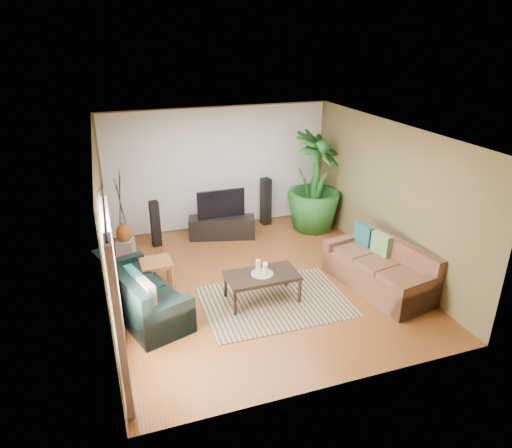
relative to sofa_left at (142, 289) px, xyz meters
name	(u,v)px	position (x,y,z in m)	size (l,w,h in m)	color
floor	(260,282)	(2.06, 0.31, -0.42)	(5.50, 5.50, 0.00)	brown
ceiling	(260,132)	(2.06, 0.31, 2.28)	(5.50, 5.50, 0.00)	white
wall_back	(219,169)	(2.06, 3.06, 0.93)	(5.00, 5.00, 0.00)	brown
wall_front	(338,295)	(2.06, -2.44, 0.93)	(5.00, 5.00, 0.00)	brown
wall_left	(104,231)	(-0.44, 0.31, 0.92)	(5.50, 5.50, 0.00)	brown
wall_right	(388,196)	(4.56, 0.31, 0.92)	(5.50, 5.50, 0.00)	brown
backwall_panel	(219,169)	(2.06, 3.05, 0.93)	(4.90, 4.90, 0.00)	white
window_pane	(109,278)	(-0.42, -1.29, 0.97)	(1.80, 1.80, 0.00)	white
curtain_near	(120,330)	(-0.37, -2.04, 0.72)	(0.08, 0.35, 2.20)	gray
curtain_far	(113,268)	(-0.37, -0.54, 0.72)	(0.08, 0.35, 2.20)	gray
curtain_rod	(104,208)	(-0.37, -1.29, 1.87)	(0.03, 0.03, 1.90)	black
sofa_left	(142,289)	(0.00, 0.00, 0.00)	(1.91, 0.82, 0.85)	black
sofa_right	(378,266)	(3.94, -0.51, 0.00)	(1.99, 0.90, 0.85)	brown
area_rug	(275,301)	(2.09, -0.38, -0.42)	(2.37, 1.68, 0.01)	tan
coffee_table	(262,287)	(1.91, -0.25, -0.18)	(1.19, 0.65, 0.49)	black
candle_tray	(262,274)	(1.91, -0.25, 0.07)	(0.37, 0.37, 0.02)	#9A9B95
candle_tall	(258,267)	(1.85, -0.22, 0.19)	(0.08, 0.08, 0.24)	white
candle_mid	(265,269)	(1.95, -0.29, 0.17)	(0.08, 0.08, 0.18)	#F3E3CD
candle_short	(265,267)	(1.98, -0.19, 0.15)	(0.08, 0.08, 0.15)	beige
tv_stand	(222,227)	(1.92, 2.39, -0.19)	(1.41, 0.42, 0.47)	black
television	(221,204)	(1.92, 2.41, 0.35)	(1.03, 0.06, 0.61)	black
speaker_left	(155,224)	(0.53, 2.45, 0.06)	(0.17, 0.19, 0.97)	black
speaker_right	(266,202)	(3.08, 2.81, 0.12)	(0.20, 0.22, 1.09)	black
potted_plant	(315,182)	(4.00, 2.21, 0.66)	(1.22, 1.22, 2.18)	#1A501C
plant_pot	(313,222)	(4.00, 2.21, -0.27)	(0.40, 0.40, 0.31)	black
pedestal	(126,247)	(-0.12, 2.21, -0.26)	(0.32, 0.32, 0.32)	#9A9A97
vase	(124,233)	(-0.12, 2.21, 0.05)	(0.30, 0.30, 0.41)	#924E1A
side_table	(157,276)	(0.31, 0.64, -0.15)	(0.52, 0.52, 0.55)	olive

